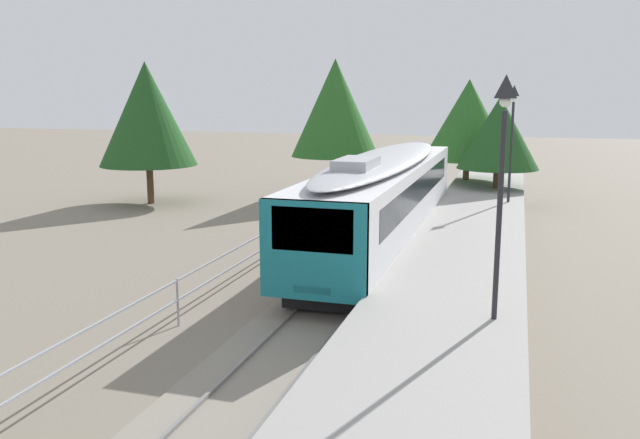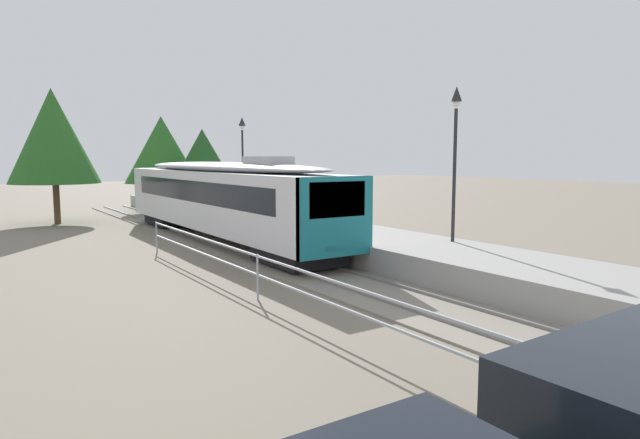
{
  "view_description": "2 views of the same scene",
  "coord_description": "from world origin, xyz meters",
  "views": [
    {
      "loc": [
        4.79,
        6.75,
        5.83
      ],
      "look_at": [
        -1.0,
        25.93,
        2.0
      ],
      "focal_mm": 36.82,
      "sensor_mm": 36.0,
      "label": 1
    },
    {
      "loc": [
        -9.81,
        8.14,
        3.81
      ],
      "look_at": [
        0.0,
        22.93,
        1.8
      ],
      "focal_mm": 30.43,
      "sensor_mm": 36.0,
      "label": 2
    }
  ],
  "objects": [
    {
      "name": "tree_behind_carpark",
      "position": [
        -5.22,
        42.87,
        5.07
      ],
      "size": [
        5.0,
        5.0,
        7.8
      ],
      "color": "brown",
      "rests_on": "ground"
    },
    {
      "name": "platform_lamp_far_end",
      "position": [
        4.48,
        38.15,
        4.62
      ],
      "size": [
        0.34,
        0.34,
        5.35
      ],
      "color": "#232328",
      "rests_on": "station_platform"
    },
    {
      "name": "ground_plane",
      "position": [
        -3.0,
        22.0,
        0.0
      ],
      "size": [
        160.0,
        160.0,
        0.0
      ],
      "primitive_type": "plane",
      "color": "slate"
    },
    {
      "name": "platform_lamp_mid_platform",
      "position": [
        4.48,
        21.25,
        4.62
      ],
      "size": [
        0.34,
        0.34,
        5.35
      ],
      "color": "#232328",
      "rests_on": "station_platform"
    },
    {
      "name": "track_rails",
      "position": [
        0.0,
        22.0,
        0.03
      ],
      "size": [
        3.2,
        60.0,
        0.14
      ],
      "color": "gray",
      "rests_on": "ground"
    },
    {
      "name": "carpark_fence",
      "position": [
        -3.3,
        12.0,
        0.91
      ],
      "size": [
        0.06,
        36.06,
        1.25
      ],
      "color": "#9EA0A5",
      "rests_on": "ground"
    },
    {
      "name": "commuter_train",
      "position": [
        0.0,
        31.02,
        2.14
      ],
      "size": [
        2.82,
        18.41,
        3.74
      ],
      "color": "silver",
      "rests_on": "track_rails"
    },
    {
      "name": "station_platform",
      "position": [
        3.25,
        22.0,
        0.45
      ],
      "size": [
        3.9,
        60.0,
        0.9
      ],
      "primitive_type": "cube",
      "color": "#999691",
      "rests_on": "ground"
    },
    {
      "name": "tree_distant_centre",
      "position": [
        1.95,
        45.73,
        4.39
      ],
      "size": [
        5.08,
        5.08,
        6.7
      ],
      "color": "brown",
      "rests_on": "ground"
    },
    {
      "name": "tree_distant_left",
      "position": [
        3.77,
        42.84,
        3.83
      ],
      "size": [
        4.29,
        4.29,
        5.75
      ],
      "color": "brown",
      "rests_on": "ground"
    }
  ]
}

